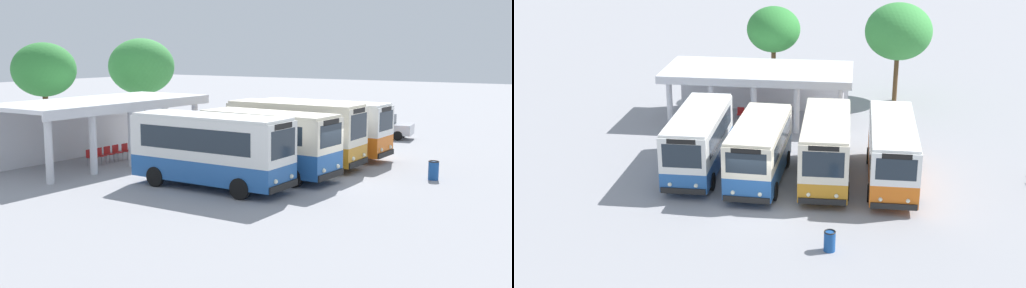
% 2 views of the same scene
% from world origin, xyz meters
% --- Properties ---
extents(ground_plane, '(180.00, 180.00, 0.00)m').
position_xyz_m(ground_plane, '(0.00, 0.00, 0.00)').
color(ground_plane, '#939399').
extents(city_bus_nearest_orange, '(2.46, 7.48, 3.24)m').
position_xyz_m(city_bus_nearest_orange, '(-3.56, 4.00, 1.79)').
color(city_bus_nearest_orange, black).
rests_on(city_bus_nearest_orange, ground).
extents(city_bus_second_in_row, '(2.65, 6.92, 3.14)m').
position_xyz_m(city_bus_second_in_row, '(-0.27, 3.12, 1.74)').
color(city_bus_second_in_row, black).
rests_on(city_bus_second_in_row, ground).
extents(city_bus_middle_cream, '(2.51, 7.26, 3.34)m').
position_xyz_m(city_bus_middle_cream, '(3.03, 3.56, 1.84)').
color(city_bus_middle_cream, black).
rests_on(city_bus_middle_cream, ground).
extents(city_bus_fourth_amber, '(2.35, 7.91, 3.16)m').
position_xyz_m(city_bus_fourth_amber, '(6.32, 3.78, 1.75)').
color(city_bus_fourth_amber, black).
rests_on(city_bus_fourth_amber, ground).
extents(parked_car_flank, '(2.46, 4.46, 1.62)m').
position_xyz_m(parked_car_flank, '(15.39, 3.91, 0.83)').
color(parked_car_flank, black).
rests_on(parked_car_flank, ground).
extents(terminal_canopy, '(11.73, 5.37, 3.40)m').
position_xyz_m(terminal_canopy, '(-1.67, 13.31, 2.59)').
color(terminal_canopy, silver).
rests_on(terminal_canopy, ground).
extents(waiting_chair_end_by_column, '(0.45, 0.45, 0.86)m').
position_xyz_m(waiting_chair_end_by_column, '(-2.80, 12.51, 0.52)').
color(waiting_chair_end_by_column, slate).
rests_on(waiting_chair_end_by_column, ground).
extents(waiting_chair_second_from_end, '(0.45, 0.45, 0.86)m').
position_xyz_m(waiting_chair_second_from_end, '(-2.17, 12.51, 0.52)').
color(waiting_chair_second_from_end, slate).
rests_on(waiting_chair_second_from_end, ground).
extents(waiting_chair_middle_seat, '(0.45, 0.45, 0.86)m').
position_xyz_m(waiting_chair_middle_seat, '(-1.54, 12.54, 0.52)').
color(waiting_chair_middle_seat, slate).
rests_on(waiting_chair_middle_seat, ground).
extents(waiting_chair_fourth_seat, '(0.45, 0.45, 0.86)m').
position_xyz_m(waiting_chair_fourth_seat, '(-0.91, 12.56, 0.52)').
color(waiting_chair_fourth_seat, slate).
rests_on(waiting_chair_fourth_seat, ground).
extents(waiting_chair_fifth_seat, '(0.45, 0.45, 0.86)m').
position_xyz_m(waiting_chair_fifth_seat, '(-0.28, 12.48, 0.52)').
color(waiting_chair_fifth_seat, slate).
rests_on(waiting_chair_fifth_seat, ground).
extents(roadside_tree_behind_canopy, '(3.68, 3.68, 6.45)m').
position_xyz_m(roadside_tree_behind_canopy, '(-1.33, 17.83, 4.86)').
color(roadside_tree_behind_canopy, brown).
rests_on(roadside_tree_behind_canopy, ground).
extents(roadside_tree_east_of_canopy, '(4.54, 4.54, 6.80)m').
position_xyz_m(roadside_tree_east_of_canopy, '(7.13, 18.23, 4.86)').
color(roadside_tree_east_of_canopy, brown).
rests_on(roadside_tree_east_of_canopy, ground).
extents(litter_bin_apron, '(0.49, 0.49, 0.90)m').
position_xyz_m(litter_bin_apron, '(3.58, -3.59, 0.46)').
color(litter_bin_apron, '#19478C').
rests_on(litter_bin_apron, ground).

